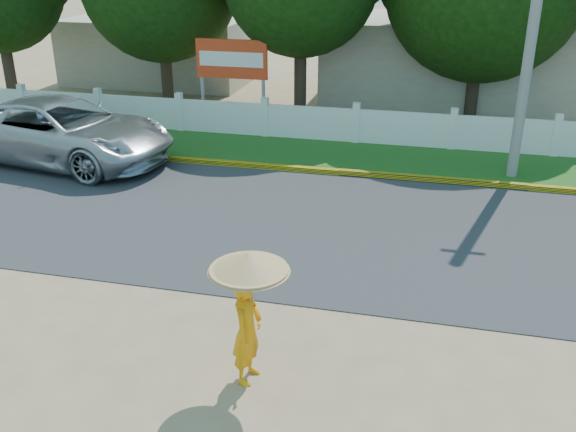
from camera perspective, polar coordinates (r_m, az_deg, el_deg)
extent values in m
plane|color=#9E8460|center=(10.84, -2.53, -10.45)|extent=(120.00, 120.00, 0.00)
cube|color=#38383A|center=(14.67, 2.30, -0.85)|extent=(60.00, 7.00, 0.02)
cube|color=#2D601E|center=(19.51, 5.38, 5.34)|extent=(60.00, 3.50, 0.03)
cube|color=yellow|center=(17.89, 4.57, 3.91)|extent=(40.00, 0.18, 0.16)
cube|color=silver|center=(20.73, 6.05, 7.95)|extent=(40.00, 0.10, 1.10)
cube|color=#B7AD99|center=(27.00, 14.72, 13.23)|extent=(10.00, 6.00, 3.20)
cube|color=#B7AD99|center=(30.70, -11.09, 14.33)|extent=(8.00, 5.00, 2.80)
cylinder|color=gray|center=(17.91, 20.97, 15.51)|extent=(0.28, 0.28, 8.05)
imported|color=#A9ADB1|center=(19.83, -19.42, 7.13)|extent=(6.98, 3.99, 1.83)
imported|color=orange|center=(9.42, -3.64, -10.10)|extent=(0.47, 0.66, 1.69)
cylinder|color=gray|center=(9.06, -3.44, -6.73)|extent=(0.02, 0.02, 1.09)
cone|color=tan|center=(8.84, -3.51, -4.10)|extent=(1.15, 1.15, 0.28)
cylinder|color=gray|center=(23.01, -7.57, 10.58)|extent=(0.12, 0.12, 2.00)
cylinder|color=gray|center=(22.32, -2.19, 10.37)|extent=(0.12, 0.12, 2.00)
cube|color=red|center=(22.39, -5.04, 13.73)|extent=(2.50, 0.12, 1.30)
cube|color=silver|center=(22.33, -5.09, 13.71)|extent=(2.25, 0.02, 0.49)
cylinder|color=#473828|center=(25.89, -10.78, 12.92)|extent=(0.44, 0.44, 2.98)
cylinder|color=#473828|center=(23.31, 1.10, 12.71)|extent=(0.44, 0.44, 3.41)
cylinder|color=#473828|center=(24.02, 16.17, 11.54)|extent=(0.44, 0.44, 2.92)
cylinder|color=#473828|center=(28.05, -23.62, 12.31)|extent=(0.44, 0.44, 3.09)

